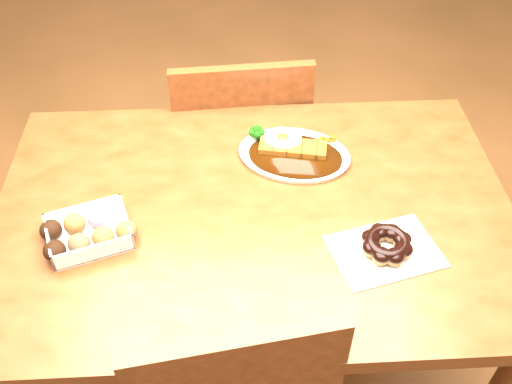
{
  "coord_description": "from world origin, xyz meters",
  "views": [
    {
      "loc": [
        -0.04,
        -0.91,
        1.7
      ],
      "look_at": [
        0.0,
        -0.01,
        0.81
      ],
      "focal_mm": 40.0,
      "sensor_mm": 36.0,
      "label": 1
    }
  ],
  "objects_px": {
    "donut_box": "(87,232)",
    "katsu_curry_plate": "(292,151)",
    "table": "(254,237)",
    "pon_de_ring": "(387,245)",
    "chair_far": "(240,149)"
  },
  "relations": [
    {
      "from": "chair_far",
      "to": "pon_de_ring",
      "type": "xyz_separation_m",
      "value": [
        0.29,
        -0.68,
        0.29
      ]
    },
    {
      "from": "katsu_curry_plate",
      "to": "donut_box",
      "type": "distance_m",
      "value": 0.54
    },
    {
      "from": "table",
      "to": "pon_de_ring",
      "type": "height_order",
      "value": "pon_de_ring"
    },
    {
      "from": "chair_far",
      "to": "pon_de_ring",
      "type": "bearing_deg",
      "value": 109.79
    },
    {
      "from": "table",
      "to": "pon_de_ring",
      "type": "xyz_separation_m",
      "value": [
        0.27,
        -0.14,
        0.12
      ]
    },
    {
      "from": "table",
      "to": "donut_box",
      "type": "bearing_deg",
      "value": -168.47
    },
    {
      "from": "katsu_curry_plate",
      "to": "table",
      "type": "bearing_deg",
      "value": -120.34
    },
    {
      "from": "table",
      "to": "katsu_curry_plate",
      "type": "xyz_separation_m",
      "value": [
        0.11,
        0.18,
        0.11
      ]
    },
    {
      "from": "katsu_curry_plate",
      "to": "pon_de_ring",
      "type": "bearing_deg",
      "value": -62.59
    },
    {
      "from": "pon_de_ring",
      "to": "katsu_curry_plate",
      "type": "bearing_deg",
      "value": 117.41
    },
    {
      "from": "donut_box",
      "to": "chair_far",
      "type": "bearing_deg",
      "value": 60.37
    },
    {
      "from": "donut_box",
      "to": "katsu_curry_plate",
      "type": "bearing_deg",
      "value": 28.42
    },
    {
      "from": "table",
      "to": "katsu_curry_plate",
      "type": "bearing_deg",
      "value": 59.66
    },
    {
      "from": "katsu_curry_plate",
      "to": "donut_box",
      "type": "relative_size",
      "value": 1.51
    },
    {
      "from": "table",
      "to": "donut_box",
      "type": "xyz_separation_m",
      "value": [
        -0.37,
        -0.07,
        0.12
      ]
    }
  ]
}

